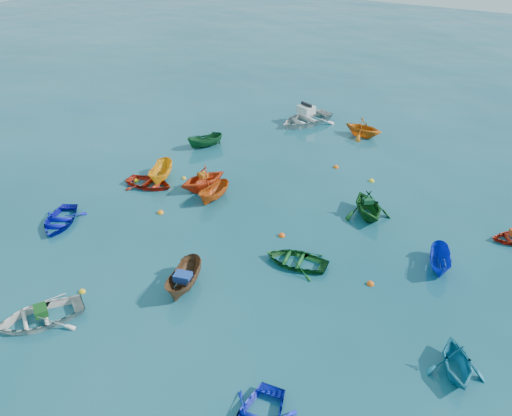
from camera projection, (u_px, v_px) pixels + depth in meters
The scene contains 28 objects.
ground at pixel (202, 258), 24.96m from camera, with size 160.00×160.00×0.00m, color #0A3E4D.
dinghy_blue_sw at pixel (60, 224), 27.66m from camera, with size 2.31×3.23×0.67m, color #0E10AF.
dinghy_white_near at pixel (41, 321), 21.19m from camera, with size 2.57×3.59×0.74m, color silver.
sampan_brown_mid at pixel (185, 288), 23.00m from camera, with size 1.14×3.01×1.17m, color brown.
dinghy_orange_w at pixel (203, 189), 31.07m from camera, with size 2.70×3.14×1.65m, color red.
sampan_yellow_mid at pixel (162, 180), 32.09m from camera, with size 1.15×3.05×1.18m, color #FAA316.
dinghy_green_e at pixel (296, 264), 24.58m from camera, with size 2.25×3.14×0.65m, color #12501E.
dinghy_cyan_se at pixel (454, 372), 18.86m from camera, with size 2.19×2.55×1.34m, color teal.
dinghy_red_nw at pixel (150, 186), 31.37m from camera, with size 2.23×3.11×0.65m, color red.
sampan_orange_n at pixel (215, 199), 29.97m from camera, with size 1.00×2.67×1.03m, color #BD4F11.
dinghy_green_n at pixel (367, 216), 28.36m from camera, with size 2.65×3.08×1.62m, color #124D19.
sampan_blue_far at pixel (439, 268), 24.30m from camera, with size 0.98×2.61×1.01m, color #0F28BC.
dinghy_orange_far at pixel (362, 136), 38.24m from camera, with size 2.55×2.96×1.56m, color #CE6813.
sampan_green_far at pixel (206, 147), 36.49m from camera, with size 1.02×2.72×1.05m, color #114A22.
motorboat_white at pixel (305, 123), 40.53m from camera, with size 3.43×4.79×1.59m, color silver.
tarp_green_a at pixel (41, 311), 20.95m from camera, with size 0.69×0.52×0.33m, color #114716.
tarp_blue_a at pixel (183, 277), 22.48m from camera, with size 0.75×0.57×0.36m, color navy.
tarp_orange_a at pixel (203, 175), 30.60m from camera, with size 0.57×0.43×0.28m, color #CB6514.
tarp_green_b at pixel (368, 201), 27.96m from camera, with size 0.57×0.43×0.28m, color #124928.
buoy_ye_a at pixel (82, 292), 22.77m from camera, with size 0.32×0.32×0.32m, color gold.
buoy_or_b at pixel (370, 284), 23.23m from camera, with size 0.35×0.35×0.35m, color #E2520C.
buoy_ye_b at pixel (136, 181), 31.93m from camera, with size 0.35×0.35×0.35m, color yellow.
buoy_or_c at pixel (161, 213), 28.63m from camera, with size 0.38×0.38×0.38m, color orange.
buoy_ye_c at pixel (372, 181), 31.94m from camera, with size 0.35×0.35×0.35m, color yellow.
buoy_or_d at pixel (282, 236), 26.63m from camera, with size 0.36×0.36×0.36m, color #F9520D.
buoy_ye_d at pixel (184, 179), 32.25m from camera, with size 0.29×0.29×0.29m, color yellow.
buoy_or_e at pixel (336, 168), 33.61m from camera, with size 0.36×0.36×0.36m, color #F55A0D.
buoy_ye_e at pixel (437, 247), 25.75m from camera, with size 0.32×0.32×0.32m, color yellow.
Camera 1 is at (13.21, -15.32, 15.09)m, focal length 35.00 mm.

